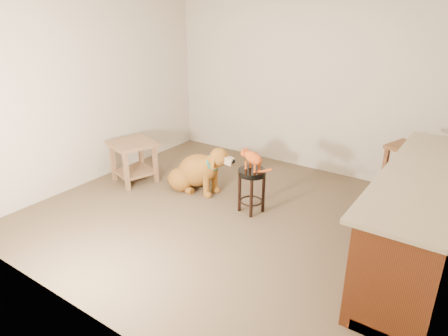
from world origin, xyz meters
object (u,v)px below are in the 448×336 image
Objects in this scene: wood_stool at (404,176)px; padded_stool at (252,182)px; side_table at (133,156)px; golden_retriever at (197,172)px; tabby_kitten at (252,158)px.

padded_stool is at bearing -141.57° from wood_stool.
wood_stool is 1.12× the size of side_table.
tabby_kitten is (0.90, -0.10, 0.43)m from golden_retriever.
tabby_kitten is (-0.01, 0.00, 0.31)m from padded_stool.
side_table is 0.96m from golden_retriever.
side_table is at bearing -157.96° from wood_stool.
wood_stool reaches higher than side_table.
wood_stool reaches higher than padded_stool.
tabby_kitten is at bearing -141.84° from wood_stool.
wood_stool is 3.54m from side_table.
tabby_kitten is at bearing -6.77° from golden_retriever.
side_table is at bearing -163.31° from golden_retriever.
golden_retriever is (-0.91, 0.11, -0.12)m from padded_stool.
wood_stool is 2.60m from golden_retriever.
tabby_kitten is at bearing 5.43° from side_table.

